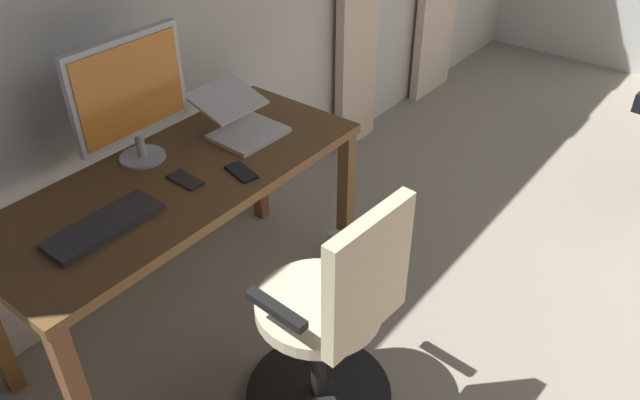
{
  "coord_description": "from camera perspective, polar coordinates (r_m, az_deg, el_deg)",
  "views": [
    {
      "loc": [
        2.51,
        -0.81,
        2.03
      ],
      "look_at": [
        1.17,
        -1.85,
        0.82
      ],
      "focal_mm": 34.68,
      "sensor_mm": 36.0,
      "label": 1
    }
  ],
  "objects": [
    {
      "name": "desk",
      "position": [
        2.47,
        -12.73,
        0.41
      ],
      "size": [
        1.53,
        0.64,
        0.74
      ],
      "color": "brown",
      "rests_on": "ground"
    },
    {
      "name": "computer_keyboard",
      "position": [
        2.2,
        -19.32,
        -2.26
      ],
      "size": [
        0.41,
        0.15,
        0.02
      ],
      "primitive_type": "cube",
      "color": "#333338",
      "rests_on": "desk"
    },
    {
      "name": "cell_phone_by_monitor",
      "position": [
        2.37,
        -12.34,
        1.84
      ],
      "size": [
        0.07,
        0.15,
        0.01
      ],
      "primitive_type": "cube",
      "rotation": [
        0.0,
        0.0,
        -0.03
      ],
      "color": "#232328",
      "rests_on": "desk"
    },
    {
      "name": "computer_monitor",
      "position": [
        2.43,
        -17.14,
        9.42
      ],
      "size": [
        0.49,
        0.18,
        0.5
      ],
      "color": "silver",
      "rests_on": "desk"
    },
    {
      "name": "computer_mouse",
      "position": [
        2.91,
        -7.01,
        9.32
      ],
      "size": [
        0.06,
        0.1,
        0.04
      ],
      "primitive_type": "ellipsoid",
      "color": "#B7BCC1",
      "rests_on": "desk"
    },
    {
      "name": "office_chair",
      "position": [
        2.16,
        1.13,
        -11.48
      ],
      "size": [
        0.56,
        0.56,
        0.99
      ],
      "rotation": [
        0.0,
        0.0,
        3.08
      ],
      "color": "black",
      "rests_on": "ground"
    },
    {
      "name": "cell_phone_face_up",
      "position": [
        2.38,
        -7.27,
        2.58
      ],
      "size": [
        0.1,
        0.16,
        0.01
      ],
      "primitive_type": "cube",
      "rotation": [
        0.0,
        0.0,
        -0.24
      ],
      "color": "black",
      "rests_on": "desk"
    },
    {
      "name": "laptop",
      "position": [
        2.64,
        -7.35,
        7.25
      ],
      "size": [
        0.29,
        0.36,
        0.17
      ],
      "rotation": [
        0.0,
        0.0,
        -0.03
      ],
      "color": "white",
      "rests_on": "desk"
    }
  ]
}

